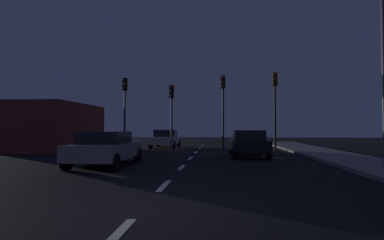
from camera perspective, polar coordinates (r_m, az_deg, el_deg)
The scene contains 18 objects.
ground_plane at distance 12.60m, azimuth -1.63°, elevation -8.52°, with size 80.00×80.00×0.00m, color black.
sidewalk_curb_right at distance 13.89m, azimuth 31.10°, elevation -7.33°, with size 3.00×40.00×0.15m, color gray.
lane_stripe_nearest at distance 4.71m, azimuth -14.08°, elevation -20.32°, with size 0.16×1.60×0.01m, color silver.
lane_stripe_second at distance 8.29m, azimuth -5.25°, elevation -12.12°, with size 0.16×1.60×0.01m, color silver.
lane_stripe_third at distance 12.00m, azimuth -1.97°, elevation -8.84°, with size 0.16×1.60×0.01m, color silver.
lane_stripe_fourth at distance 15.76m, azimuth -0.27°, elevation -7.10°, with size 0.16×1.60×0.01m, color silver.
lane_stripe_fifth at distance 19.53m, azimuth 0.77°, elevation -6.03°, with size 0.16×1.60×0.01m, color silver.
lane_stripe_sixth at distance 23.31m, azimuth 1.47°, elevation -5.31°, with size 0.16×1.60×0.01m, color silver.
lane_stripe_seventh at distance 27.10m, azimuth 1.97°, elevation -4.79°, with size 0.16×1.60×0.01m, color silver.
traffic_signal_far_left at distance 22.40m, azimuth -12.49°, elevation 3.77°, with size 0.32×0.38×5.15m.
traffic_signal_center_left at distance 21.59m, azimuth -3.85°, elevation 2.96°, with size 0.32×0.38×4.58m.
traffic_signal_center_right at distance 21.37m, azimuth 5.86°, elevation 4.10°, with size 0.32×0.38×5.21m.
traffic_signal_far_right at distance 21.73m, azimuth 15.29°, elevation 4.30°, with size 0.32×0.38×5.36m.
car_stopped_ahead at distance 16.90m, azimuth 10.49°, elevation -4.22°, with size 1.98×4.22×1.43m.
car_adjacent_lane at distance 12.91m, azimuth -15.77°, elevation -5.06°, with size 2.01×4.30×1.40m.
car_oncoming_far at distance 23.97m, azimuth -4.96°, elevation -3.48°, with size 1.96×3.93×1.41m.
street_lamp_right at distance 13.99m, azimuth 31.47°, elevation 10.80°, with size 1.62×0.36×7.50m.
storefront_left at distance 23.78m, azimuth -24.08°, elevation -1.17°, with size 4.24×7.26×3.26m, color maroon.
Camera 1 is at (1.45, -5.42, 1.52)m, focal length 28.47 mm.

